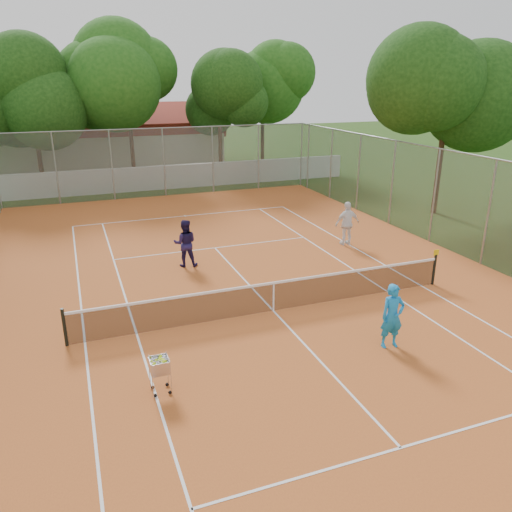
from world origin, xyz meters
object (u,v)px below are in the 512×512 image
object	(u,v)px
player_far_right	(347,223)
tennis_net	(273,296)
player_near	(392,316)
clubhouse	(110,139)
player_far_left	(185,243)
ball_hopper	(160,374)

from	to	relation	value
player_far_right	tennis_net	bearing A→B (deg)	43.65
player_near	player_far_right	size ratio (longest dim) A/B	0.94
clubhouse	player_far_right	size ratio (longest dim) A/B	8.80
tennis_net	clubhouse	world-z (taller)	clubhouse
player_near	player_far_left	world-z (taller)	player_far_left
clubhouse	ball_hopper	size ratio (longest dim) A/B	17.71
tennis_net	clubhouse	xyz separation A→B (m)	(-2.00, 29.00, 1.69)
tennis_net	ball_hopper	size ratio (longest dim) A/B	12.83
player_far_left	player_far_right	xyz separation A→B (m)	(6.98, 0.12, 0.03)
tennis_net	player_near	size ratio (longest dim) A/B	6.78
player_near	tennis_net	bearing A→B (deg)	130.67
ball_hopper	player_far_left	bearing A→B (deg)	60.23
player_far_left	ball_hopper	size ratio (longest dim) A/B	1.94
player_far_left	player_near	bearing A→B (deg)	129.72
player_far_right	ball_hopper	size ratio (longest dim) A/B	2.01
player_far_left	player_far_right	size ratio (longest dim) A/B	0.96
player_near	clubhouse	bearing A→B (deg)	103.59
player_near	ball_hopper	distance (m)	6.06
clubhouse	player_near	distance (m)	32.32
tennis_net	player_far_left	size ratio (longest dim) A/B	6.62
tennis_net	player_far_left	xyz separation A→B (m)	(-1.60, 4.76, 0.41)
tennis_net	player_far_right	world-z (taller)	player_far_right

